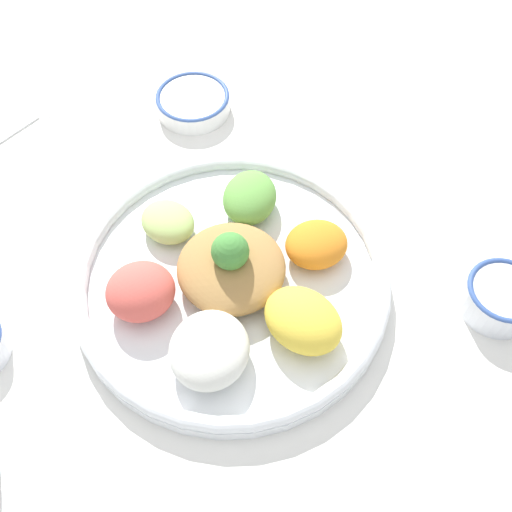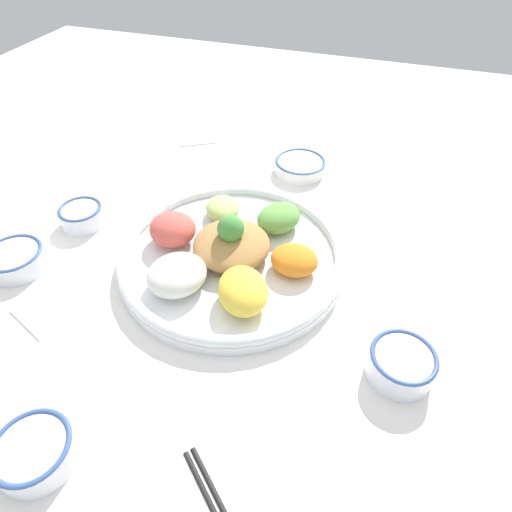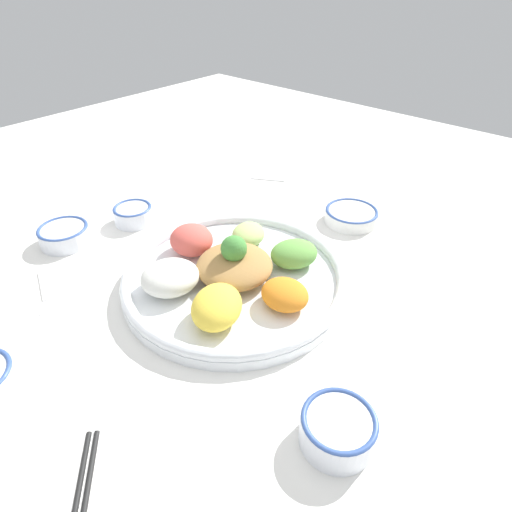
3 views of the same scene
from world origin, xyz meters
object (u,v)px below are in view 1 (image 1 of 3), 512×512
Objects in this scene: sauce_bowl_red at (501,297)px; rice_bowl_blue at (193,102)px; serving_spoon_main at (34,117)px; salad_platter at (232,278)px.

sauce_bowl_red is 0.80× the size of rice_bowl_blue.
serving_spoon_main is at bearing 75.41° from rice_bowl_blue.
salad_platter is 3.21× the size of serving_spoon_main.
salad_platter reaches higher than serving_spoon_main.
sauce_bowl_red reaches higher than serving_spoon_main.
salad_platter is 0.34m from sauce_bowl_red.
serving_spoon_main is (0.41, 0.21, -0.02)m from salad_platter.
rice_bowl_blue is (0.48, 0.27, -0.01)m from sauce_bowl_red.
rice_bowl_blue is at bearing 29.29° from sauce_bowl_red.
salad_platter reaches higher than rice_bowl_blue.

